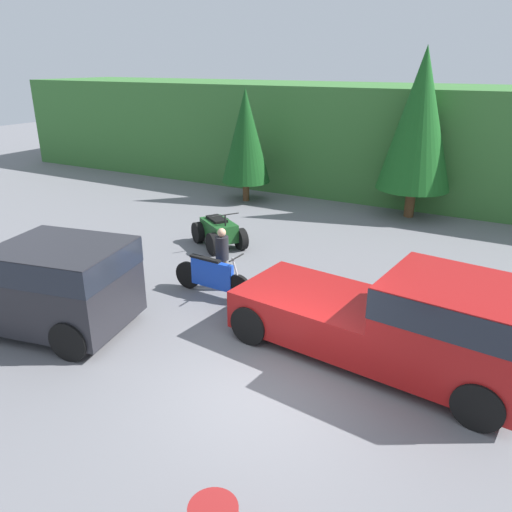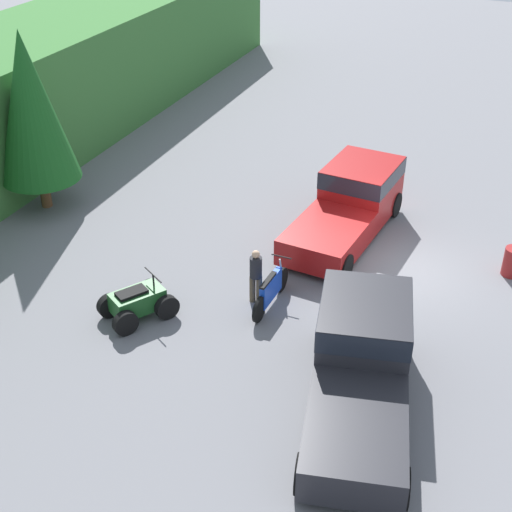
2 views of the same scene
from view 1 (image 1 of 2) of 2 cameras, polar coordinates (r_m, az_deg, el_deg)
ground_plane at (r=9.29m, az=1.25°, el=-15.23°), size 80.00×80.00×0.00m
hillside_backdrop at (r=23.10m, az=20.71°, el=11.95°), size 44.00×6.00×4.59m
tree_left at (r=20.90m, az=-1.20°, el=13.54°), size 2.02×2.02×4.59m
tree_mid_left at (r=19.34m, az=18.18°, el=14.54°), size 2.68×2.68×6.09m
pickup_truck_red at (r=9.82m, az=16.84°, el=-6.92°), size 5.82×2.79×1.98m
pickup_truck_second at (r=11.99m, az=-24.33°, el=-2.69°), size 6.08×3.28×1.98m
dirt_bike at (r=12.58m, az=-5.02°, el=-2.37°), size 2.31×0.60×1.18m
quad_atv at (r=15.97m, az=-4.26°, el=2.78°), size 2.24×2.03×1.18m
rider_person at (r=12.76m, az=-3.88°, el=-0.04°), size 0.41×0.41×1.65m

